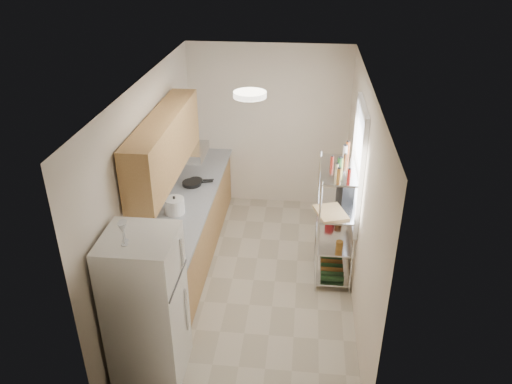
# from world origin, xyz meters

# --- Properties ---
(room) EXTENTS (2.52, 4.42, 2.62)m
(room) POSITION_xyz_m (0.00, 0.00, 1.30)
(room) COLOR #B3A791
(room) RESTS_ON ground
(counter_run) EXTENTS (0.63, 3.51, 0.90)m
(counter_run) POSITION_xyz_m (-0.92, 0.44, 0.45)
(counter_run) COLOR tan
(counter_run) RESTS_ON ground
(upper_cabinets) EXTENTS (0.33, 2.20, 0.72)m
(upper_cabinets) POSITION_xyz_m (-1.05, 0.10, 1.81)
(upper_cabinets) COLOR tan
(upper_cabinets) RESTS_ON room
(range_hood) EXTENTS (0.50, 0.60, 0.12)m
(range_hood) POSITION_xyz_m (-1.00, 0.90, 1.39)
(range_hood) COLOR #B7BABC
(range_hood) RESTS_ON room
(window) EXTENTS (0.06, 1.00, 1.46)m
(window) POSITION_xyz_m (1.23, 0.35, 1.55)
(window) COLOR white
(window) RESTS_ON room
(bakers_rack) EXTENTS (0.45, 0.90, 1.73)m
(bakers_rack) POSITION_xyz_m (1.00, 0.30, 1.11)
(bakers_rack) COLOR silver
(bakers_rack) RESTS_ON ground
(ceiling_dome) EXTENTS (0.34, 0.34, 0.05)m
(ceiling_dome) POSITION_xyz_m (0.00, -0.30, 2.57)
(ceiling_dome) COLOR white
(ceiling_dome) RESTS_ON room
(refrigerator) EXTENTS (0.67, 0.67, 1.62)m
(refrigerator) POSITION_xyz_m (-0.87, -1.57, 0.81)
(refrigerator) COLOR silver
(refrigerator) RESTS_ON ground
(wine_glass_a) EXTENTS (0.07, 0.07, 0.20)m
(wine_glass_a) POSITION_xyz_m (-0.95, -1.64, 1.72)
(wine_glass_a) COLOR silver
(wine_glass_a) RESTS_ON refrigerator
(wine_glass_b) EXTENTS (0.08, 0.08, 0.22)m
(wine_glass_b) POSITION_xyz_m (-0.94, -1.70, 1.73)
(wine_glass_b) COLOR silver
(wine_glass_b) RESTS_ON refrigerator
(rice_cooker) EXTENTS (0.25, 0.25, 0.20)m
(rice_cooker) POSITION_xyz_m (-1.00, 0.09, 1.00)
(rice_cooker) COLOR white
(rice_cooker) RESTS_ON counter_run
(frying_pan_large) EXTENTS (0.33, 0.33, 0.05)m
(frying_pan_large) POSITION_xyz_m (-0.96, 0.88, 0.92)
(frying_pan_large) COLOR black
(frying_pan_large) RESTS_ON counter_run
(frying_pan_small) EXTENTS (0.24, 0.24, 0.04)m
(frying_pan_small) POSITION_xyz_m (-0.92, 0.97, 0.92)
(frying_pan_small) COLOR black
(frying_pan_small) RESTS_ON counter_run
(cutting_board) EXTENTS (0.45, 0.51, 0.03)m
(cutting_board) POSITION_xyz_m (0.93, 0.08, 1.03)
(cutting_board) COLOR tan
(cutting_board) RESTS_ON bakers_rack
(espresso_machine) EXTENTS (0.21, 0.27, 0.27)m
(espresso_machine) POSITION_xyz_m (1.11, 0.45, 1.15)
(espresso_machine) COLOR black
(espresso_machine) RESTS_ON bakers_rack
(storage_bag) EXTENTS (0.13, 0.16, 0.16)m
(storage_bag) POSITION_xyz_m (0.97, 0.62, 0.64)
(storage_bag) COLOR maroon
(storage_bag) RESTS_ON bakers_rack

